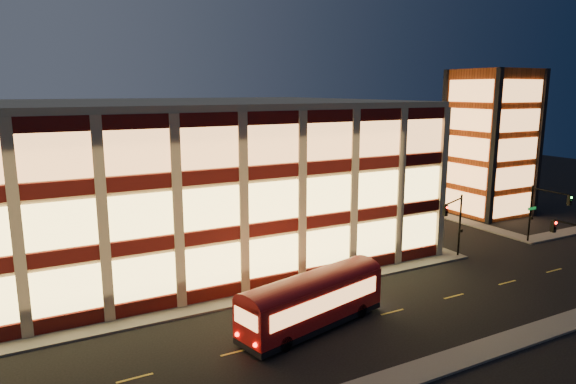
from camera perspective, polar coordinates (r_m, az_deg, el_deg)
ground at (r=38.23m, az=-6.49°, el=-12.77°), size 200.00×200.00×0.00m
sidewalk_office_south at (r=38.18m, az=-11.35°, el=-12.84°), size 54.00×2.00×0.15m
sidewalk_office_east at (r=62.98m, az=7.31°, el=-3.00°), size 2.00×30.00×0.15m
sidewalk_tower_south at (r=64.34m, az=28.42°, el=-4.00°), size 14.00×2.00×0.15m
sidewalk_tower_west at (r=69.81m, az=14.69°, el=-1.86°), size 2.00×30.00×0.15m
office_building at (r=51.08m, az=-16.83°, el=1.47°), size 50.45×30.45×14.50m
stair_tower at (r=69.23m, az=21.55°, el=5.10°), size 8.60×8.60×18.00m
traffic_signal_far at (r=49.22m, az=18.06°, el=-2.69°), size 3.79×1.87×6.00m
traffic_signal_right at (r=57.30m, az=26.54°, el=-1.42°), size 1.20×4.37×6.00m
trolley_bus at (r=34.60m, az=2.73°, el=-11.65°), size 11.33×5.30×3.72m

